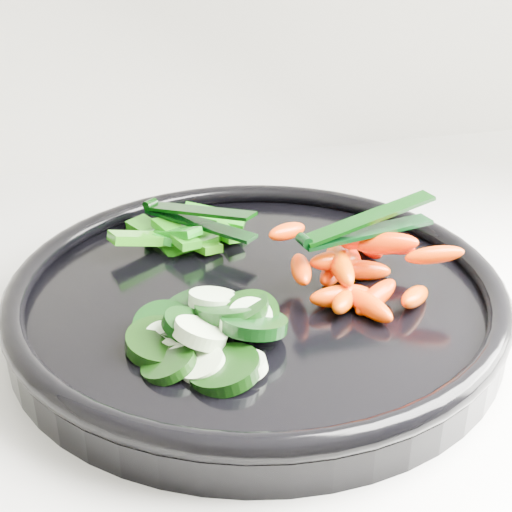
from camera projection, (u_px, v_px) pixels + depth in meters
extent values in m
cube|color=silver|center=(379.00, 269.00, 0.66)|extent=(2.02, 0.62, 0.03)
cylinder|color=black|center=(256.00, 305.00, 0.55)|extent=(0.43, 0.43, 0.02)
torus|color=black|center=(256.00, 284.00, 0.54)|extent=(0.43, 0.43, 0.02)
cylinder|color=black|center=(169.00, 364.00, 0.45)|extent=(0.04, 0.04, 0.02)
cylinder|color=beige|center=(202.00, 365.00, 0.45)|extent=(0.04, 0.04, 0.02)
cylinder|color=black|center=(164.00, 327.00, 0.49)|extent=(0.06, 0.06, 0.03)
cylinder|color=#D7F7C5|center=(165.00, 339.00, 0.48)|extent=(0.03, 0.03, 0.02)
cylinder|color=black|center=(225.00, 370.00, 0.45)|extent=(0.06, 0.06, 0.02)
cylinder|color=beige|center=(245.00, 367.00, 0.45)|extent=(0.04, 0.04, 0.02)
cylinder|color=black|center=(192.00, 308.00, 0.51)|extent=(0.05, 0.05, 0.02)
cylinder|color=beige|center=(202.00, 321.00, 0.50)|extent=(0.04, 0.04, 0.02)
cylinder|color=black|center=(185.00, 326.00, 0.49)|extent=(0.06, 0.06, 0.02)
cylinder|color=#E5FCC9|center=(179.00, 337.00, 0.48)|extent=(0.04, 0.04, 0.01)
cylinder|color=black|center=(162.00, 343.00, 0.47)|extent=(0.07, 0.07, 0.02)
cylinder|color=beige|center=(176.00, 339.00, 0.48)|extent=(0.03, 0.03, 0.01)
cylinder|color=black|center=(174.00, 338.00, 0.48)|extent=(0.04, 0.04, 0.02)
cylinder|color=#C6E7B9|center=(185.00, 339.00, 0.48)|extent=(0.05, 0.05, 0.02)
cylinder|color=black|center=(226.00, 310.00, 0.49)|extent=(0.05, 0.05, 0.02)
cylinder|color=#D5F2C2|center=(213.00, 300.00, 0.50)|extent=(0.05, 0.05, 0.02)
cylinder|color=black|center=(189.00, 326.00, 0.47)|extent=(0.05, 0.05, 0.02)
cylinder|color=beige|center=(200.00, 333.00, 0.46)|extent=(0.04, 0.04, 0.03)
cylinder|color=black|center=(252.00, 313.00, 0.49)|extent=(0.05, 0.05, 0.03)
cylinder|color=beige|center=(250.00, 318.00, 0.48)|extent=(0.04, 0.04, 0.02)
cylinder|color=black|center=(239.00, 311.00, 0.49)|extent=(0.05, 0.05, 0.02)
cylinder|color=#D6F0C0|center=(247.00, 313.00, 0.49)|extent=(0.04, 0.04, 0.02)
cylinder|color=black|center=(253.00, 323.00, 0.48)|extent=(0.06, 0.06, 0.02)
cylinder|color=#DAF4C3|center=(240.00, 325.00, 0.47)|extent=(0.04, 0.04, 0.01)
ellipsoid|color=#FC6300|center=(376.00, 297.00, 0.52)|extent=(0.05, 0.04, 0.03)
ellipsoid|color=red|center=(341.00, 296.00, 0.52)|extent=(0.05, 0.03, 0.02)
ellipsoid|color=#FF6000|center=(368.00, 305.00, 0.51)|extent=(0.03, 0.05, 0.02)
ellipsoid|color=#E84000|center=(415.00, 297.00, 0.52)|extent=(0.04, 0.04, 0.03)
ellipsoid|color=#FA4700|center=(332.00, 274.00, 0.55)|extent=(0.04, 0.04, 0.02)
ellipsoid|color=#DA3500|center=(344.00, 300.00, 0.51)|extent=(0.04, 0.04, 0.02)
ellipsoid|color=#F76400|center=(362.00, 270.00, 0.55)|extent=(0.05, 0.02, 0.03)
ellipsoid|color=red|center=(370.00, 248.00, 0.59)|extent=(0.02, 0.04, 0.02)
ellipsoid|color=#FF1600|center=(349.00, 253.00, 0.58)|extent=(0.02, 0.04, 0.02)
ellipsoid|color=#FF2900|center=(301.00, 269.00, 0.53)|extent=(0.03, 0.05, 0.02)
ellipsoid|color=#F24400|center=(341.00, 258.00, 0.54)|extent=(0.04, 0.05, 0.02)
ellipsoid|color=#DC4800|center=(340.00, 265.00, 0.53)|extent=(0.02, 0.06, 0.02)
ellipsoid|color=#FE5D00|center=(334.00, 261.00, 0.54)|extent=(0.05, 0.03, 0.02)
ellipsoid|color=red|center=(390.00, 245.00, 0.56)|extent=(0.04, 0.03, 0.02)
ellipsoid|color=#EB2800|center=(386.00, 244.00, 0.53)|extent=(0.05, 0.04, 0.03)
ellipsoid|color=#E14C00|center=(287.00, 231.00, 0.55)|extent=(0.04, 0.03, 0.02)
ellipsoid|color=#FE3900|center=(367.00, 237.00, 0.54)|extent=(0.05, 0.02, 0.02)
ellipsoid|color=red|center=(435.00, 255.00, 0.52)|extent=(0.05, 0.02, 0.02)
cube|color=#09610C|center=(200.00, 235.00, 0.62)|extent=(0.02, 0.06, 0.02)
cube|color=#0C6709|center=(226.00, 235.00, 0.62)|extent=(0.03, 0.05, 0.02)
cube|color=#1B6109|center=(199.00, 243.00, 0.61)|extent=(0.03, 0.05, 0.01)
cube|color=#0A6B0B|center=(198.00, 241.00, 0.61)|extent=(0.06, 0.04, 0.02)
cube|color=#0D730A|center=(153.00, 232.00, 0.63)|extent=(0.04, 0.06, 0.01)
cube|color=#09650E|center=(174.00, 235.00, 0.62)|extent=(0.04, 0.06, 0.03)
cube|color=#0D6C0A|center=(172.00, 233.00, 0.60)|extent=(0.05, 0.05, 0.02)
cube|color=#236F0A|center=(142.00, 238.00, 0.59)|extent=(0.06, 0.03, 0.02)
cube|color=#0B6E0A|center=(175.00, 233.00, 0.60)|extent=(0.04, 0.06, 0.01)
cube|color=#206709|center=(214.00, 216.00, 0.63)|extent=(0.06, 0.04, 0.02)
cylinder|color=black|center=(304.00, 240.00, 0.51)|extent=(0.01, 0.01, 0.01)
cube|color=black|center=(368.00, 232.00, 0.53)|extent=(0.11, 0.04, 0.00)
cube|color=black|center=(369.00, 218.00, 0.53)|extent=(0.11, 0.04, 0.02)
cylinder|color=black|center=(150.00, 204.00, 0.63)|extent=(0.01, 0.01, 0.01)
cube|color=black|center=(199.00, 223.00, 0.60)|extent=(0.08, 0.09, 0.00)
cube|color=black|center=(199.00, 211.00, 0.60)|extent=(0.08, 0.09, 0.02)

